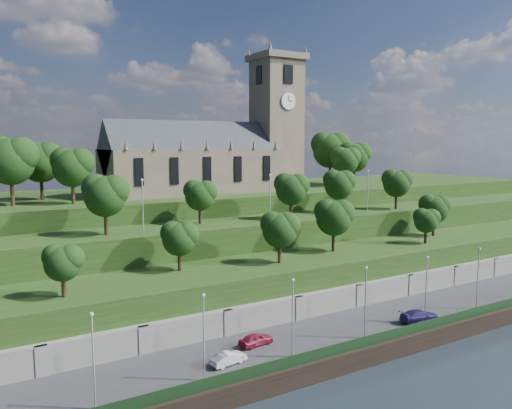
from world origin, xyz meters
TOP-DOWN VIEW (x-y plane):
  - ground at (0.00, 0.00)m, footprint 320.00×320.00m
  - promenade at (0.00, 6.00)m, footprint 160.00×12.00m
  - quay_wall at (0.00, -0.05)m, footprint 160.00×0.50m
  - fence at (0.00, 0.60)m, footprint 160.00×0.10m
  - retaining_wall at (0.00, 11.97)m, footprint 160.00×2.10m
  - embankment_lower at (0.00, 18.00)m, footprint 160.00×12.00m
  - embankment_upper at (0.00, 29.00)m, footprint 160.00×10.00m
  - hilltop at (0.00, 50.00)m, footprint 160.00×32.00m
  - church at (0.79, 45.98)m, footprint 38.60×12.35m
  - trees_lower at (4.08, 18.37)m, footprint 66.73×8.35m
  - trees_upper at (1.90, 28.10)m, footprint 58.08×7.72m
  - trees_hilltop at (2.62, 45.26)m, footprint 74.30×16.73m
  - lamp_posts_promenade at (-2.00, 2.50)m, footprint 60.36×0.36m
  - lamp_posts_upper at (0.00, 26.00)m, footprint 40.36×0.36m
  - car_left at (-13.67, 7.05)m, footprint 4.23×2.12m
  - car_middle at (-18.47, 4.41)m, footprint 4.04×1.96m
  - car_right at (7.57, 2.93)m, footprint 5.47×3.11m

SIDE VIEW (x-z plane):
  - ground at x=0.00m, z-range 0.00..0.00m
  - promenade at x=0.00m, z-range 0.00..2.00m
  - quay_wall at x=0.00m, z-range 0.00..2.20m
  - retaining_wall at x=0.00m, z-range 0.00..5.00m
  - fence at x=0.00m, z-range 2.00..3.20m
  - car_middle at x=-18.47m, z-range 2.00..3.28m
  - car_left at x=-13.67m, z-range 2.00..3.38m
  - car_right at x=7.57m, z-range 2.00..3.49m
  - embankment_lower at x=0.00m, z-range 0.00..8.00m
  - embankment_upper at x=0.00m, z-range 0.00..12.00m
  - lamp_posts_promenade at x=-2.00m, z-range 2.62..11.03m
  - hilltop at x=0.00m, z-range 0.00..15.00m
  - trees_lower at x=4.08m, z-range 8.77..16.68m
  - lamp_posts_upper at x=0.00m, z-range 12.60..20.04m
  - trees_upper at x=1.90m, z-range 13.03..21.18m
  - trees_hilltop at x=2.62m, z-range 15.99..27.55m
  - church at x=0.79m, z-range 8.72..36.32m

